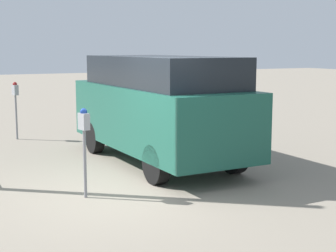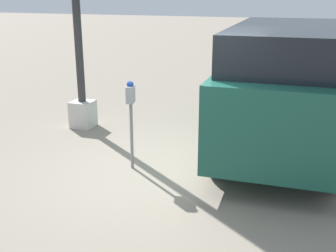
% 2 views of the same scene
% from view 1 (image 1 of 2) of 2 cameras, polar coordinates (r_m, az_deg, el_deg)
% --- Properties ---
extents(ground_plane, '(80.00, 80.00, 0.00)m').
position_cam_1_polar(ground_plane, '(8.55, -5.00, -7.33)').
color(ground_plane, gray).
extents(parking_meter_near, '(0.22, 0.15, 1.42)m').
position_cam_1_polar(parking_meter_near, '(8.11, -9.28, -0.67)').
color(parking_meter_near, gray).
rests_on(parking_meter_near, ground).
extents(parking_meter_far, '(0.22, 0.15, 1.49)m').
position_cam_1_polar(parking_meter_far, '(13.80, -16.55, 3.08)').
color(parking_meter_far, gray).
rests_on(parking_meter_far, ground).
extents(parked_van, '(4.99, 1.98, 2.18)m').
position_cam_1_polar(parked_van, '(10.50, -1.03, 2.29)').
color(parked_van, '#195142').
rests_on(parked_van, ground).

